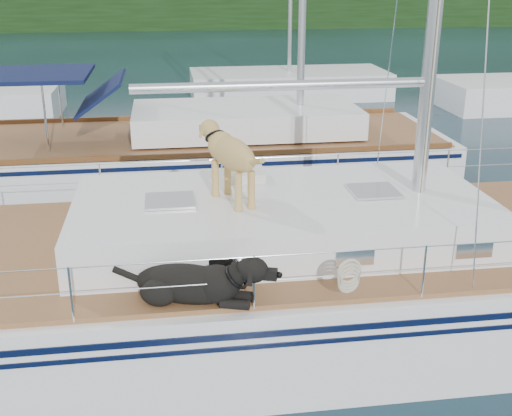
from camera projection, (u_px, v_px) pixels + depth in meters
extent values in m
plane|color=black|center=(221.00, 326.00, 8.61)|extent=(120.00, 120.00, 0.00)
cube|color=#595147|center=(168.00, 20.00, 51.22)|extent=(92.00, 1.00, 1.20)
cube|color=white|center=(221.00, 293.00, 8.43)|extent=(12.00, 3.80, 1.40)
cube|color=#95643B|center=(219.00, 243.00, 8.18)|extent=(11.52, 3.50, 0.06)
cube|color=white|center=(281.00, 217.00, 8.18)|extent=(5.20, 2.50, 0.55)
cylinder|color=silver|center=(283.00, 85.00, 7.59)|extent=(3.60, 0.12, 0.12)
cylinder|color=silver|center=(234.00, 258.00, 6.35)|extent=(10.56, 0.01, 0.01)
cylinder|color=silver|center=(208.00, 160.00, 9.59)|extent=(10.56, 0.01, 0.01)
cube|color=#1B3AAE|center=(230.00, 208.00, 9.21)|extent=(0.68, 0.51, 0.05)
cube|color=silver|center=(245.00, 175.00, 8.72)|extent=(0.52, 0.42, 0.13)
torus|color=beige|center=(349.00, 271.00, 6.52)|extent=(0.36, 0.18, 0.35)
cube|color=white|center=(192.00, 165.00, 14.07)|extent=(11.00, 3.50, 1.30)
cube|color=#95643B|center=(190.00, 137.00, 13.84)|extent=(10.56, 3.29, 0.06)
cube|color=white|center=(245.00, 119.00, 13.88)|extent=(4.80, 2.30, 0.55)
cube|color=#0F1A40|center=(29.00, 75.00, 12.92)|extent=(2.40, 2.30, 0.08)
cube|color=white|center=(289.00, 86.00, 23.83)|extent=(7.20, 3.00, 1.10)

